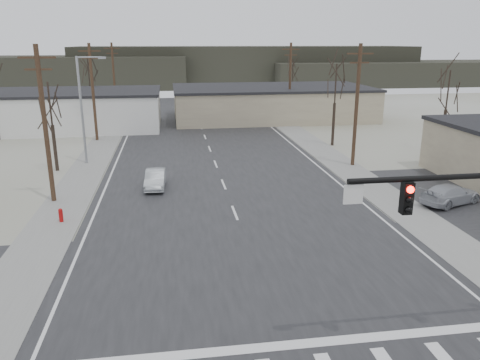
{
  "coord_description": "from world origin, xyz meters",
  "views": [
    {
      "loc": [
        -3.65,
        -18.67,
        10.14
      ],
      "look_at": [
        0.09,
        6.42,
        2.6
      ],
      "focal_mm": 35.0,
      "sensor_mm": 36.0,
      "label": 1
    }
  ],
  "objects_px": {
    "sedan_crossing": "(155,179)",
    "car_far_a": "(188,106)",
    "car_far_b": "(197,99)",
    "car_parked_silver": "(450,194)",
    "fire_hydrant": "(61,215)"
  },
  "relations": [
    {
      "from": "car_far_a",
      "to": "car_parked_silver",
      "type": "distance_m",
      "value": 46.53
    },
    {
      "from": "fire_hydrant",
      "to": "car_far_a",
      "type": "relative_size",
      "value": 0.16
    },
    {
      "from": "car_far_b",
      "to": "car_parked_silver",
      "type": "bearing_deg",
      "value": -89.64
    },
    {
      "from": "fire_hydrant",
      "to": "car_far_a",
      "type": "distance_m",
      "value": 44.62
    },
    {
      "from": "car_parked_silver",
      "to": "car_far_a",
      "type": "bearing_deg",
      "value": -2.12
    },
    {
      "from": "fire_hydrant",
      "to": "sedan_crossing",
      "type": "bearing_deg",
      "value": 48.63
    },
    {
      "from": "car_far_b",
      "to": "car_parked_silver",
      "type": "relative_size",
      "value": 0.88
    },
    {
      "from": "sedan_crossing",
      "to": "car_parked_silver",
      "type": "distance_m",
      "value": 19.96
    },
    {
      "from": "fire_hydrant",
      "to": "car_far_a",
      "type": "xyz_separation_m",
      "value": [
        9.23,
        43.65,
        0.4
      ]
    },
    {
      "from": "sedan_crossing",
      "to": "car_far_a",
      "type": "bearing_deg",
      "value": 86.57
    },
    {
      "from": "car_far_a",
      "to": "car_far_b",
      "type": "distance_m",
      "value": 10.25
    },
    {
      "from": "sedan_crossing",
      "to": "car_far_b",
      "type": "height_order",
      "value": "car_far_b"
    },
    {
      "from": "fire_hydrant",
      "to": "sedan_crossing",
      "type": "distance_m",
      "value": 8.0
    },
    {
      "from": "car_far_b",
      "to": "car_parked_silver",
      "type": "height_order",
      "value": "car_far_b"
    },
    {
      "from": "car_far_a",
      "to": "car_far_b",
      "type": "relative_size",
      "value": 1.43
    }
  ]
}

